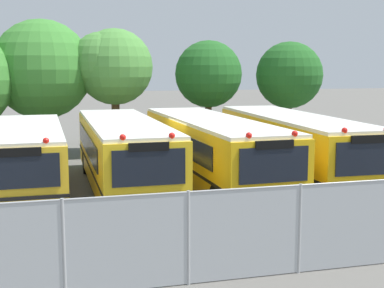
# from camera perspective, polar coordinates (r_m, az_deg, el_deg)

# --- Properties ---
(ground_plane) EXTENTS (160.00, 160.00, 0.00)m
(ground_plane) POSITION_cam_1_polar(r_m,az_deg,el_deg) (20.34, -2.63, -4.56)
(ground_plane) COLOR #595651
(school_bus_0) EXTENTS (2.71, 9.33, 2.56)m
(school_bus_0) POSITION_cam_1_polar(r_m,az_deg,el_deg) (19.80, -17.20, -1.30)
(school_bus_0) COLOR yellow
(school_bus_0) RESTS_ON ground_plane
(school_bus_1) EXTENTS (2.57, 10.58, 2.69)m
(school_bus_1) POSITION_cam_1_polar(r_m,az_deg,el_deg) (19.79, -7.30, -0.81)
(school_bus_1) COLOR yellow
(school_bus_1) RESTS_ON ground_plane
(school_bus_2) EXTENTS (2.89, 11.32, 2.70)m
(school_bus_2) POSITION_cam_1_polar(r_m,az_deg,el_deg) (20.29, 2.02, -0.51)
(school_bus_2) COLOR yellow
(school_bus_2) RESTS_ON ground_plane
(school_bus_3) EXTENTS (2.90, 11.24, 2.71)m
(school_bus_3) POSITION_cam_1_polar(r_m,az_deg,el_deg) (21.69, 10.52, -0.06)
(school_bus_3) COLOR yellow
(school_bus_3) RESTS_ON ground_plane
(tree_1) EXTENTS (5.02, 5.02, 6.86)m
(tree_1) POSITION_cam_1_polar(r_m,az_deg,el_deg) (28.45, -15.82, 7.47)
(tree_1) COLOR #4C3823
(tree_1) RESTS_ON ground_plane
(tree_2) EXTENTS (4.13, 3.88, 6.42)m
(tree_2) POSITION_cam_1_polar(r_m,az_deg,el_deg) (27.96, -8.60, 8.19)
(tree_2) COLOR #4C3823
(tree_2) RESTS_ON ground_plane
(tree_3) EXTENTS (3.57, 3.57, 5.87)m
(tree_3) POSITION_cam_1_polar(r_m,az_deg,el_deg) (28.97, 1.74, 7.32)
(tree_3) COLOR #4C3823
(tree_3) RESTS_ON ground_plane
(tree_4) EXTENTS (3.65, 3.65, 5.85)m
(tree_4) POSITION_cam_1_polar(r_m,az_deg,el_deg) (30.36, 10.18, 7.10)
(tree_4) COLOR #4C3823
(tree_4) RESTS_ON ground_plane
(chainlink_fence) EXTENTS (17.51, 0.07, 2.00)m
(chainlink_fence) POSITION_cam_1_polar(r_m,az_deg,el_deg) (11.58, 5.67, -9.21)
(chainlink_fence) COLOR #9EA0A3
(chainlink_fence) RESTS_ON ground_plane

